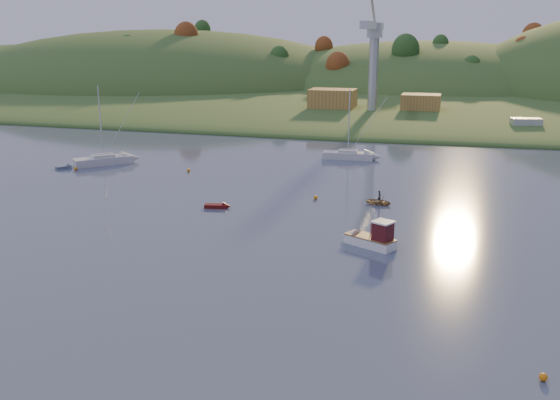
% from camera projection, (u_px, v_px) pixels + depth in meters
% --- Properties ---
extents(ground, '(500.00, 500.00, 0.00)m').
position_uv_depth(ground, '(72.00, 390.00, 36.22)').
color(ground, '#3B4A60').
rests_on(ground, ground).
extents(far_shore, '(620.00, 220.00, 1.50)m').
position_uv_depth(far_shore, '(401.00, 86.00, 250.54)').
color(far_shore, '#285220').
rests_on(far_shore, ground).
extents(shore_slope, '(640.00, 150.00, 7.00)m').
position_uv_depth(shore_slope, '(384.00, 102.00, 189.97)').
color(shore_slope, '#285220').
rests_on(shore_slope, ground).
extents(hill_left_far, '(120.00, 100.00, 32.00)m').
position_uv_depth(hill_left_far, '(35.00, 81.00, 277.57)').
color(hill_left_far, '#285220').
rests_on(hill_left_far, ground).
extents(hill_left, '(170.00, 140.00, 44.00)m').
position_uv_depth(hill_left, '(164.00, 87.00, 245.65)').
color(hill_left, '#285220').
rests_on(hill_left, ground).
extents(hill_center, '(140.00, 120.00, 36.00)m').
position_uv_depth(hill_center, '(424.00, 91.00, 229.34)').
color(hill_center, '#285220').
rests_on(hill_center, ground).
extents(hillside_trees, '(280.00, 50.00, 32.00)m').
position_uv_depth(hillside_trees, '(390.00, 96.00, 208.61)').
color(hillside_trees, '#1B4B1D').
rests_on(hillside_trees, ground).
extents(wharf, '(42.00, 16.00, 2.40)m').
position_uv_depth(wharf, '(385.00, 116.00, 148.32)').
color(wharf, slate).
rests_on(wharf, ground).
extents(shed_west, '(11.00, 8.00, 4.80)m').
position_uv_depth(shed_west, '(333.00, 99.00, 151.65)').
color(shed_west, olive).
rests_on(shed_west, wharf).
extents(shed_east, '(9.00, 7.00, 4.00)m').
position_uv_depth(shed_east, '(421.00, 103.00, 147.31)').
color(shed_east, olive).
rests_on(shed_east, wharf).
extents(dock_crane, '(3.20, 28.00, 20.30)m').
position_uv_depth(dock_crane, '(373.00, 47.00, 141.62)').
color(dock_crane, '#B7B7BC').
rests_on(dock_crane, wharf).
extents(fishing_boat, '(6.11, 4.41, 3.79)m').
position_uv_depth(fishing_boat, '(367.00, 237.00, 60.87)').
color(fishing_boat, white).
rests_on(fishing_boat, ground).
extents(sailboat_near, '(8.26, 8.22, 12.44)m').
position_uv_depth(sailboat_near, '(103.00, 160.00, 98.65)').
color(sailboat_near, silver).
rests_on(sailboat_near, ground).
extents(sailboat_far, '(8.37, 2.87, 11.46)m').
position_uv_depth(sailboat_far, '(348.00, 155.00, 103.29)').
color(sailboat_far, silver).
rests_on(sailboat_far, ground).
extents(canoe, '(3.60, 2.97, 0.65)m').
position_uv_depth(canoe, '(379.00, 202.00, 75.75)').
color(canoe, '#947951').
rests_on(canoe, ground).
extents(paddler, '(0.48, 0.61, 1.46)m').
position_uv_depth(paddler, '(379.00, 199.00, 75.65)').
color(paddler, black).
rests_on(paddler, ground).
extents(red_tender, '(3.26, 1.60, 1.06)m').
position_uv_depth(red_tender, '(221.00, 206.00, 74.19)').
color(red_tender, '#530D0B').
rests_on(red_tender, ground).
extents(grey_dinghy, '(2.41, 2.65, 0.98)m').
position_uv_depth(grey_dinghy, '(66.00, 167.00, 96.31)').
color(grey_dinghy, slate).
rests_on(grey_dinghy, ground).
extents(work_vessel, '(14.34, 7.35, 3.52)m').
position_uv_depth(work_vessel, '(525.00, 129.00, 127.57)').
color(work_vessel, slate).
rests_on(work_vessel, ground).
extents(buoy_0, '(0.50, 0.50, 0.50)m').
position_uv_depth(buoy_0, '(543.00, 377.00, 37.12)').
color(buoy_0, orange).
rests_on(buoy_0, ground).
extents(buoy_1, '(0.50, 0.50, 0.50)m').
position_uv_depth(buoy_1, '(316.00, 197.00, 78.07)').
color(buoy_1, orange).
rests_on(buoy_1, ground).
extents(buoy_2, '(0.50, 0.50, 0.50)m').
position_uv_depth(buoy_2, '(76.00, 169.00, 94.82)').
color(buoy_2, orange).
rests_on(buoy_2, ground).
extents(buoy_3, '(0.50, 0.50, 0.50)m').
position_uv_depth(buoy_3, '(189.00, 170.00, 93.76)').
color(buoy_3, orange).
rests_on(buoy_3, ground).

